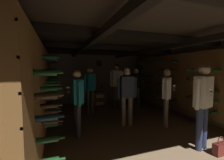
# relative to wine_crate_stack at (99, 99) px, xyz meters

# --- Properties ---
(ground_plane) EXTENTS (8.40, 8.40, 0.00)m
(ground_plane) POSITION_rel_wine_crate_stack_xyz_m (0.11, -2.26, -0.30)
(ground_plane) COLOR #8C7051
(room_shell) EXTENTS (4.72, 6.52, 2.41)m
(room_shell) POSITION_rel_wine_crate_stack_xyz_m (0.11, -1.99, 1.11)
(room_shell) COLOR gray
(room_shell) RESTS_ON ground_plane
(wine_crate_stack) EXTENTS (0.52, 0.35, 0.60)m
(wine_crate_stack) POSITION_rel_wine_crate_stack_xyz_m (0.00, 0.00, 0.00)
(wine_crate_stack) COLOR brown
(wine_crate_stack) RESTS_ON ground_plane
(display_bottle) EXTENTS (0.08, 0.08, 0.35)m
(display_bottle) POSITION_rel_wine_crate_stack_xyz_m (0.11, -0.00, 0.44)
(display_bottle) COLOR black
(display_bottle) RESTS_ON wine_crate_stack
(person_host_center) EXTENTS (0.53, 0.28, 1.60)m
(person_host_center) POSITION_rel_wine_crate_stack_xyz_m (0.15, -2.37, 0.66)
(person_host_center) COLOR brown
(person_host_center) RESTS_ON ground_plane
(person_guest_far_left) EXTENTS (0.48, 0.43, 1.64)m
(person_guest_far_left) POSITION_rel_wine_crate_stack_xyz_m (-0.56, -0.91, 0.69)
(person_guest_far_left) COLOR #4C473D
(person_guest_far_left) RESTS_ON ground_plane
(person_guest_mid_left) EXTENTS (0.35, 0.54, 1.56)m
(person_guest_mid_left) POSITION_rel_wine_crate_stack_xyz_m (-1.20, -2.55, 0.64)
(person_guest_mid_left) COLOR #2D2D33
(person_guest_mid_left) RESTS_ON ground_plane
(person_guest_rear_center) EXTENTS (0.54, 0.33, 1.75)m
(person_guest_rear_center) POSITION_rel_wine_crate_stack_xyz_m (0.58, -0.55, 0.77)
(person_guest_rear_center) COLOR #4C473D
(person_guest_rear_center) RESTS_ON ground_plane
(person_guest_far_right) EXTENTS (0.46, 0.39, 1.56)m
(person_guest_far_right) POSITION_rel_wine_crate_stack_xyz_m (1.43, -0.55, 0.63)
(person_guest_far_right) COLOR #4C473D
(person_guest_far_right) RESTS_ON ground_plane
(person_guest_mid_right) EXTENTS (0.38, 0.46, 1.56)m
(person_guest_mid_right) POSITION_rel_wine_crate_stack_xyz_m (1.16, -2.73, 0.63)
(person_guest_mid_right) COLOR brown
(person_guest_mid_right) RESTS_ON ground_plane
(person_guest_near_right) EXTENTS (0.52, 0.39, 1.67)m
(person_guest_near_right) POSITION_rel_wine_crate_stack_xyz_m (1.01, -3.96, 0.71)
(person_guest_near_right) COLOR #232D4C
(person_guest_near_right) RESTS_ON ground_plane
(handbag) EXTENTS (0.28, 0.12, 0.35)m
(handbag) POSITION_rel_wine_crate_stack_xyz_m (1.15, -4.24, -0.18)
(handbag) COLOR #591E19
(handbag) RESTS_ON ground_plane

